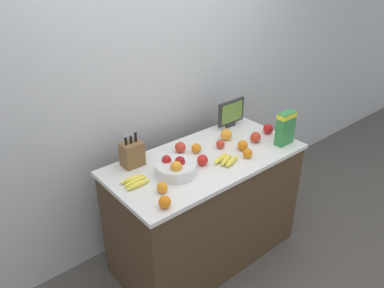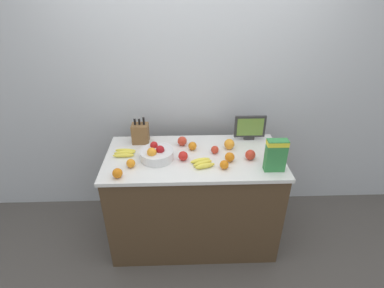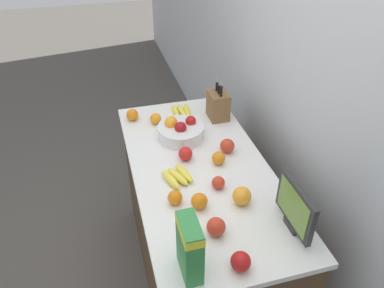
{
  "view_description": "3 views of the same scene",
  "coord_description": "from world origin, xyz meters",
  "px_view_note": "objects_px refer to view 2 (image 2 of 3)",
  "views": [
    {
      "loc": [
        -1.56,
        -1.71,
        2.25
      ],
      "look_at": [
        -0.1,
        0.05,
        1.03
      ],
      "focal_mm": 35.0,
      "sensor_mm": 36.0,
      "label": 1
    },
    {
      "loc": [
        -0.09,
        -2.07,
        2.21
      ],
      "look_at": [
        -0.02,
        0.01,
        1.02
      ],
      "focal_mm": 28.0,
      "sensor_mm": 36.0,
      "label": 2
    },
    {
      "loc": [
        1.47,
        -0.45,
        2.14
      ],
      "look_at": [
        -0.05,
        -0.03,
        1.03
      ],
      "focal_mm": 35.0,
      "sensor_mm": 36.0,
      "label": 3
    }
  ],
  "objects_px": {
    "apple_near_bananas": "(183,156)",
    "orange_by_cereal": "(117,173)",
    "fruit_bowl": "(157,154)",
    "orange_near_bowl": "(192,146)",
    "apple_rightmost": "(215,150)",
    "orange_mid_left": "(224,165)",
    "orange_mid_right": "(230,157)",
    "knife_block": "(140,133)",
    "banana_bunch_right": "(203,163)",
    "apple_rear": "(182,141)",
    "apple_front": "(250,155)",
    "orange_back_center": "(131,163)",
    "orange_front_left": "(229,144)",
    "small_monitor": "(250,127)",
    "cereal_box": "(276,154)",
    "apple_middle": "(273,152)",
    "banana_bunch_left": "(125,153)"
  },
  "relations": [
    {
      "from": "cereal_box",
      "to": "apple_rightmost",
      "type": "bearing_deg",
      "value": 148.9
    },
    {
      "from": "cereal_box",
      "to": "apple_rightmost",
      "type": "distance_m",
      "value": 0.51
    },
    {
      "from": "apple_rightmost",
      "to": "apple_near_bananas",
      "type": "height_order",
      "value": "apple_near_bananas"
    },
    {
      "from": "knife_block",
      "to": "banana_bunch_right",
      "type": "relative_size",
      "value": 1.32
    },
    {
      "from": "orange_mid_left",
      "to": "orange_by_cereal",
      "type": "height_order",
      "value": "orange_by_cereal"
    },
    {
      "from": "banana_bunch_right",
      "to": "orange_near_bowl",
      "type": "xyz_separation_m",
      "value": [
        -0.07,
        0.24,
        0.02
      ]
    },
    {
      "from": "orange_front_left",
      "to": "apple_middle",
      "type": "bearing_deg",
      "value": -22.19
    },
    {
      "from": "apple_rear",
      "to": "apple_front",
      "type": "height_order",
      "value": "apple_front"
    },
    {
      "from": "orange_back_center",
      "to": "orange_front_left",
      "type": "distance_m",
      "value": 0.83
    },
    {
      "from": "orange_by_cereal",
      "to": "orange_mid_right",
      "type": "bearing_deg",
      "value": 12.56
    },
    {
      "from": "banana_bunch_right",
      "to": "orange_by_cereal",
      "type": "bearing_deg",
      "value": -167.64
    },
    {
      "from": "apple_rear",
      "to": "orange_front_left",
      "type": "relative_size",
      "value": 0.91
    },
    {
      "from": "apple_middle",
      "to": "orange_near_bowl",
      "type": "distance_m",
      "value": 0.66
    },
    {
      "from": "apple_rear",
      "to": "apple_rightmost",
      "type": "xyz_separation_m",
      "value": [
        0.27,
        -0.14,
        -0.01
      ]
    },
    {
      "from": "apple_near_bananas",
      "to": "orange_by_cereal",
      "type": "relative_size",
      "value": 1.02
    },
    {
      "from": "cereal_box",
      "to": "apple_front",
      "type": "height_order",
      "value": "cereal_box"
    },
    {
      "from": "apple_front",
      "to": "apple_rear",
      "type": "bearing_deg",
      "value": 155.8
    },
    {
      "from": "banana_bunch_left",
      "to": "orange_front_left",
      "type": "bearing_deg",
      "value": 4.56
    },
    {
      "from": "knife_block",
      "to": "orange_back_center",
      "type": "height_order",
      "value": "knife_block"
    },
    {
      "from": "knife_block",
      "to": "orange_back_center",
      "type": "relative_size",
      "value": 3.81
    },
    {
      "from": "small_monitor",
      "to": "banana_bunch_right",
      "type": "distance_m",
      "value": 0.6
    },
    {
      "from": "orange_back_center",
      "to": "apple_front",
      "type": "bearing_deg",
      "value": 4.92
    },
    {
      "from": "apple_near_bananas",
      "to": "orange_front_left",
      "type": "bearing_deg",
      "value": 23.08
    },
    {
      "from": "banana_bunch_left",
      "to": "orange_near_bowl",
      "type": "xyz_separation_m",
      "value": [
        0.56,
        0.06,
        0.02
      ]
    },
    {
      "from": "fruit_bowl",
      "to": "orange_near_bowl",
      "type": "height_order",
      "value": "fruit_bowl"
    },
    {
      "from": "knife_block",
      "to": "orange_mid_left",
      "type": "relative_size",
      "value": 3.78
    },
    {
      "from": "cereal_box",
      "to": "banana_bunch_left",
      "type": "relative_size",
      "value": 1.44
    },
    {
      "from": "fruit_bowl",
      "to": "orange_mid_right",
      "type": "relative_size",
      "value": 3.5
    },
    {
      "from": "apple_front",
      "to": "orange_back_center",
      "type": "bearing_deg",
      "value": -175.08
    },
    {
      "from": "apple_rear",
      "to": "orange_mid_right",
      "type": "distance_m",
      "value": 0.46
    },
    {
      "from": "knife_block",
      "to": "orange_mid_right",
      "type": "xyz_separation_m",
      "value": [
        0.74,
        -0.34,
        -0.05
      ]
    },
    {
      "from": "apple_middle",
      "to": "apple_rightmost",
      "type": "bearing_deg",
      "value": 171.87
    },
    {
      "from": "banana_bunch_left",
      "to": "orange_by_cereal",
      "type": "bearing_deg",
      "value": -89.68
    },
    {
      "from": "knife_block",
      "to": "orange_by_cereal",
      "type": "bearing_deg",
      "value": -101.81
    },
    {
      "from": "banana_bunch_right",
      "to": "knife_block",
      "type": "bearing_deg",
      "value": 143.32
    },
    {
      "from": "apple_front",
      "to": "orange_by_cereal",
      "type": "height_order",
      "value": "apple_front"
    },
    {
      "from": "apple_rightmost",
      "to": "banana_bunch_right",
      "type": "bearing_deg",
      "value": -122.53
    },
    {
      "from": "fruit_bowl",
      "to": "orange_mid_left",
      "type": "relative_size",
      "value": 3.87
    },
    {
      "from": "apple_middle",
      "to": "banana_bunch_right",
      "type": "bearing_deg",
      "value": -169.1
    },
    {
      "from": "small_monitor",
      "to": "orange_front_left",
      "type": "height_order",
      "value": "small_monitor"
    },
    {
      "from": "apple_rightmost",
      "to": "orange_by_cereal",
      "type": "distance_m",
      "value": 0.81
    },
    {
      "from": "orange_front_left",
      "to": "fruit_bowl",
      "type": "bearing_deg",
      "value": -166.77
    },
    {
      "from": "knife_block",
      "to": "apple_rear",
      "type": "height_order",
      "value": "knife_block"
    },
    {
      "from": "apple_rear",
      "to": "apple_near_bananas",
      "type": "height_order",
      "value": "apple_rear"
    },
    {
      "from": "cereal_box",
      "to": "apple_near_bananas",
      "type": "xyz_separation_m",
      "value": [
        -0.69,
        0.16,
        -0.1
      ]
    },
    {
      "from": "orange_mid_right",
      "to": "orange_mid_left",
      "type": "xyz_separation_m",
      "value": [
        -0.06,
        -0.1,
        -0.0
      ]
    },
    {
      "from": "apple_middle",
      "to": "apple_near_bananas",
      "type": "distance_m",
      "value": 0.73
    },
    {
      "from": "orange_mid_right",
      "to": "apple_rightmost",
      "type": "bearing_deg",
      "value": 129.66
    },
    {
      "from": "apple_rightmost",
      "to": "orange_mid_left",
      "type": "bearing_deg",
      "value": -77.79
    },
    {
      "from": "knife_block",
      "to": "small_monitor",
      "type": "distance_m",
      "value": 0.96
    }
  ]
}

